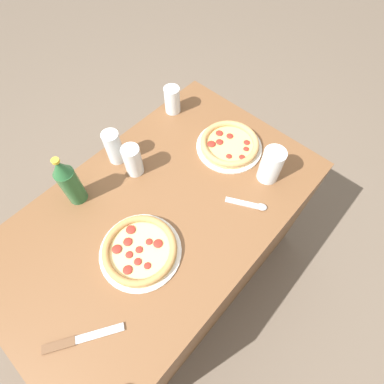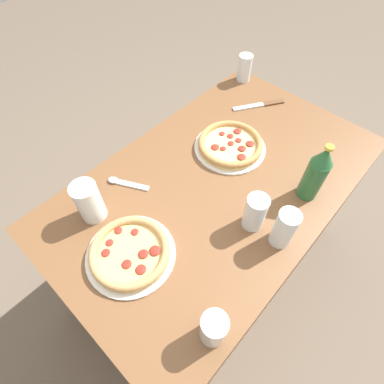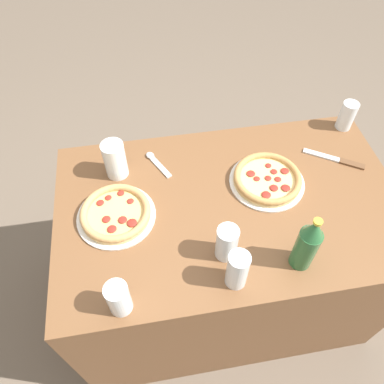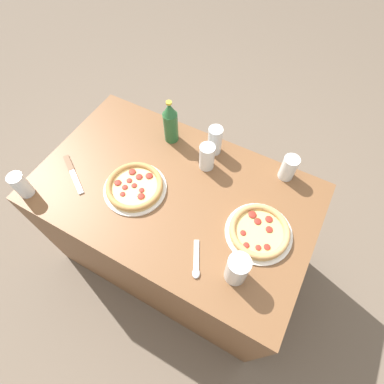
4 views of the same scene
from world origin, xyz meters
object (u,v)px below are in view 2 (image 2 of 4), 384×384
at_px(glass_cola, 255,213).
at_px(knife, 261,105).
at_px(pizza_pepperoni, 130,253).
at_px(glass_water, 284,229).
at_px(glass_iced_tea, 90,203).
at_px(spoon, 123,183).
at_px(glass_red_wine, 213,329).
at_px(pizza_veggie, 230,145).
at_px(glass_mango_juice, 244,69).
at_px(beer_bottle, 316,173).

distance_m(glass_cola, knife, 0.60).
height_order(pizza_pepperoni, glass_water, glass_water).
xyz_separation_m(glass_iced_tea, spoon, (0.14, 0.03, -0.06)).
distance_m(glass_iced_tea, spoon, 0.16).
bearing_deg(glass_red_wine, pizza_veggie, 34.61).
xyz_separation_m(glass_cola, glass_red_wine, (-0.33, -0.12, -0.01)).
height_order(glass_red_wine, glass_iced_tea, glass_iced_tea).
bearing_deg(glass_mango_juice, glass_water, -135.47).
bearing_deg(glass_iced_tea, glass_cola, -51.06).
distance_m(knife, spoon, 0.69).
bearing_deg(glass_water, knife, 39.81).
height_order(glass_cola, spoon, glass_cola).
bearing_deg(beer_bottle, glass_cola, 163.29).
distance_m(pizza_veggie, beer_bottle, 0.34).
bearing_deg(glass_mango_juice, pizza_pepperoni, -162.54).
bearing_deg(knife, glass_red_wine, -152.44).
relative_size(glass_iced_tea, spoon, 1.00).
relative_size(glass_water, beer_bottle, 0.63).
bearing_deg(glass_cola, beer_bottle, -16.71).
height_order(glass_red_wine, spoon, glass_red_wine).
bearing_deg(beer_bottle, glass_mango_juice, 55.36).
bearing_deg(glass_red_wine, pizza_pepperoni, 90.04).
bearing_deg(pizza_veggie, beer_bottle, -88.47).
height_order(pizza_pepperoni, glass_red_wine, glass_red_wine).
bearing_deg(glass_mango_juice, spoon, -175.10).
distance_m(glass_cola, glass_mango_juice, 0.79).
relative_size(pizza_veggie, glass_mango_juice, 2.29).
distance_m(glass_iced_tea, glass_mango_juice, 0.94).
distance_m(pizza_pepperoni, glass_water, 0.45).
height_order(glass_iced_tea, spoon, glass_iced_tea).
height_order(glass_mango_juice, spoon, glass_mango_juice).
height_order(pizza_veggie, glass_iced_tea, glass_iced_tea).
height_order(glass_cola, glass_mango_juice, glass_cola).
relative_size(pizza_pepperoni, pizza_veggie, 0.98).
relative_size(pizza_pepperoni, knife, 1.28).
distance_m(glass_red_wine, beer_bottle, 0.56).
xyz_separation_m(knife, spoon, (-0.69, 0.11, 0.00)).
height_order(pizza_veggie, knife, pizza_veggie).
bearing_deg(knife, glass_mango_juice, 59.96).
bearing_deg(glass_iced_tea, knife, -5.15).
distance_m(pizza_pepperoni, glass_red_wine, 0.32).
bearing_deg(knife, beer_bottle, -126.56).
bearing_deg(knife, spoon, 171.12).
relative_size(pizza_pepperoni, glass_cola, 2.06).
relative_size(glass_cola, glass_mango_juice, 1.09).
distance_m(pizza_veggie, glass_red_wine, 0.67).
bearing_deg(pizza_pepperoni, spoon, 55.58).
bearing_deg(glass_mango_juice, beer_bottle, -124.64).
height_order(pizza_pepperoni, glass_mango_juice, glass_mango_juice).
distance_m(glass_cola, beer_bottle, 0.24).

